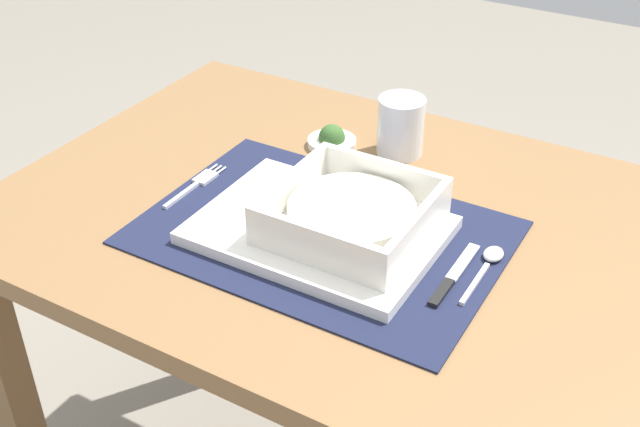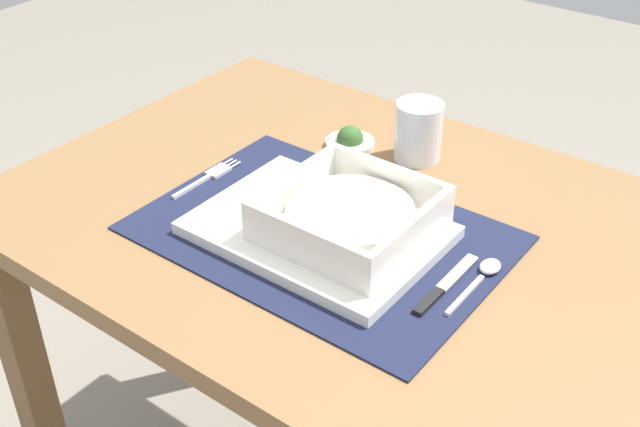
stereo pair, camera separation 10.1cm
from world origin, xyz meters
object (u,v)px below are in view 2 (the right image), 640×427
(dining_table, at_px, (346,280))
(drinking_glass, at_px, (418,134))
(porridge_bowl, at_px, (350,217))
(butter_knife, at_px, (442,287))
(fork, at_px, (211,175))
(condiment_saucer, at_px, (350,141))
(spoon, at_px, (484,274))

(dining_table, distance_m, drinking_glass, 0.24)
(porridge_bowl, distance_m, butter_knife, 0.15)
(fork, bearing_deg, butter_knife, -3.62)
(porridge_bowl, bearing_deg, butter_knife, -5.58)
(porridge_bowl, bearing_deg, fork, 177.71)
(fork, height_order, butter_knife, butter_knife)
(condiment_saucer, bearing_deg, drinking_glass, 19.47)
(butter_knife, relative_size, drinking_glass, 1.51)
(drinking_glass, bearing_deg, porridge_bowl, -79.12)
(butter_knife, height_order, drinking_glass, drinking_glass)
(fork, distance_m, spoon, 0.42)
(dining_table, relative_size, spoon, 7.93)
(dining_table, relative_size, fork, 7.16)
(condiment_saucer, bearing_deg, fork, -118.34)
(spoon, bearing_deg, butter_knife, -120.67)
(dining_table, bearing_deg, drinking_glass, 91.93)
(fork, distance_m, butter_knife, 0.39)
(porridge_bowl, distance_m, condiment_saucer, 0.25)
(porridge_bowl, bearing_deg, drinking_glass, 100.88)
(porridge_bowl, relative_size, fork, 1.46)
(drinking_glass, height_order, condiment_saucer, drinking_glass)
(dining_table, height_order, spoon, spoon)
(butter_knife, bearing_deg, drinking_glass, 128.58)
(fork, relative_size, spoon, 1.11)
(drinking_glass, distance_m, condiment_saucer, 0.11)
(butter_knife, xyz_separation_m, drinking_glass, (-0.19, 0.25, 0.03))
(dining_table, bearing_deg, fork, -168.47)
(fork, relative_size, condiment_saucer, 1.74)
(porridge_bowl, relative_size, drinking_glass, 2.13)
(spoon, xyz_separation_m, condiment_saucer, (-0.31, 0.17, 0.00))
(butter_knife, xyz_separation_m, condiment_saucer, (-0.29, 0.22, 0.00))
(porridge_bowl, xyz_separation_m, butter_knife, (0.14, -0.01, -0.03))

